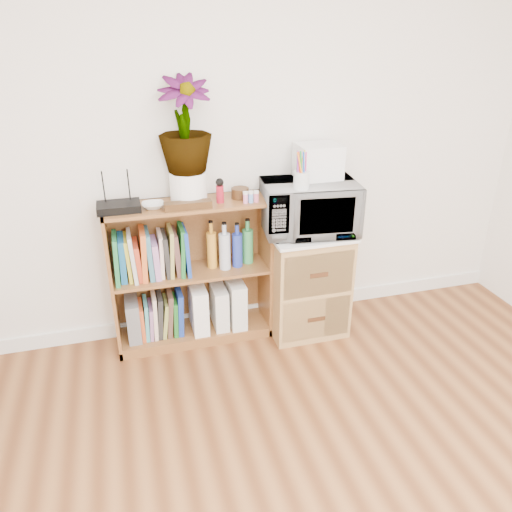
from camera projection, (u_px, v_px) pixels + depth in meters
name	position (u px, v px, depth m)	size (l,w,h in m)	color
skirting_board	(240.00, 312.00, 3.57)	(4.00, 0.02, 0.10)	white
bookshelf	(191.00, 274.00, 3.18)	(1.00, 0.30, 0.95)	brown
wicker_unit	(305.00, 281.00, 3.35)	(0.50, 0.45, 0.70)	#9E7542
microwave	(309.00, 207.00, 3.11)	(0.58, 0.39, 0.32)	white
pen_cup	(301.00, 180.00, 2.91)	(0.09, 0.09, 0.10)	silver
small_appliance	(318.00, 161.00, 3.09)	(0.27, 0.22, 0.21)	white
router	(119.00, 207.00, 2.85)	(0.24, 0.17, 0.04)	black
white_bowl	(153.00, 205.00, 2.89)	(0.13, 0.13, 0.03)	silver
plant_pot	(188.00, 187.00, 2.96)	(0.22, 0.22, 0.19)	white
potted_plant	(185.00, 125.00, 2.80)	(0.30, 0.30, 0.54)	#387B31
trinket_box	(188.00, 205.00, 2.88)	(0.27, 0.07, 0.04)	#321E0D
kokeshi_doll	(220.00, 194.00, 2.96)	(0.05, 0.05, 0.10)	maroon
wooden_bowl	(240.00, 193.00, 3.05)	(0.11, 0.11, 0.06)	#3A230F
paint_jars	(251.00, 198.00, 2.97)	(0.11, 0.04, 0.05)	#DC7A86
file_box	(133.00, 319.00, 3.20)	(0.08, 0.22, 0.27)	slate
magazine_holder_left	(198.00, 307.00, 3.28)	(0.10, 0.25, 0.31)	white
magazine_holder_mid	(219.00, 306.00, 3.32)	(0.09, 0.23, 0.28)	silver
magazine_holder_right	(235.00, 302.00, 3.34)	(0.10, 0.26, 0.32)	silver
cookbooks	(151.00, 255.00, 3.05)	(0.45, 0.20, 0.31)	#1F763F
liquor_bottles	(241.00, 243.00, 3.18)	(0.46, 0.07, 0.31)	orange
lower_books	(162.00, 315.00, 3.24)	(0.28, 0.19, 0.30)	#CB5023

